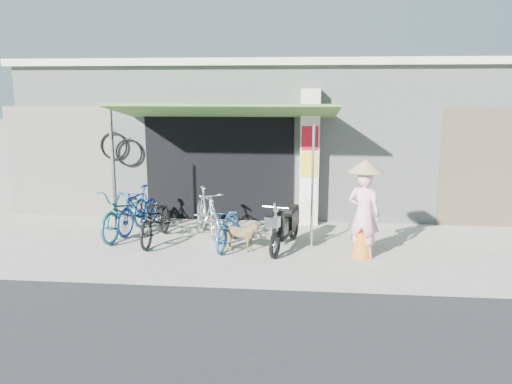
# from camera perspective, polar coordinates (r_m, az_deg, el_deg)

# --- Properties ---
(ground) EXTENTS (80.00, 80.00, 0.00)m
(ground) POSITION_cam_1_polar(r_m,az_deg,el_deg) (9.12, 0.65, -7.47)
(ground) COLOR #A8A398
(ground) RESTS_ON ground
(bicycle_shop) EXTENTS (12.30, 5.30, 3.66)m
(bicycle_shop) POSITION_cam_1_polar(r_m,az_deg,el_deg) (13.74, 2.47, 6.85)
(bicycle_shop) COLOR gray
(bicycle_shop) RESTS_ON ground
(shop_pillar) EXTENTS (0.42, 0.44, 3.00)m
(shop_pillar) POSITION_cam_1_polar(r_m,az_deg,el_deg) (11.13, 6.12, 3.91)
(shop_pillar) COLOR beige
(shop_pillar) RESTS_ON ground
(awning) EXTENTS (4.60, 1.88, 2.72)m
(awning) POSITION_cam_1_polar(r_m,az_deg,el_deg) (10.35, -3.59, 9.02)
(awning) COLOR #3A632C
(awning) RESTS_ON ground
(neighbour_right) EXTENTS (2.60, 0.06, 2.60)m
(neighbour_right) POSITION_cam_1_polar(r_m,az_deg,el_deg) (12.08, 26.20, 2.44)
(neighbour_right) COLOR brown
(neighbour_right) RESTS_ON ground
(neighbour_left) EXTENTS (2.60, 0.06, 2.60)m
(neighbour_left) POSITION_cam_1_polar(r_m,az_deg,el_deg) (12.66, -21.46, 3.20)
(neighbour_left) COLOR #6B665B
(neighbour_left) RESTS_ON ground
(bike_teal) EXTENTS (0.95, 2.02, 1.02)m
(bike_teal) POSITION_cam_1_polar(r_m,az_deg,el_deg) (10.61, -14.57, -2.21)
(bike_teal) COLOR #155562
(bike_teal) RESTS_ON ground
(bike_blue) EXTENTS (0.80, 1.68, 0.97)m
(bike_blue) POSITION_cam_1_polar(r_m,az_deg,el_deg) (10.88, -13.33, -1.94)
(bike_blue) COLOR navy
(bike_blue) RESTS_ON ground
(bike_black) EXTENTS (0.65, 1.76, 0.92)m
(bike_black) POSITION_cam_1_polar(r_m,az_deg,el_deg) (10.09, -11.33, -3.07)
(bike_black) COLOR black
(bike_black) RESTS_ON ground
(bike_silver) EXTENTS (1.17, 1.73, 1.02)m
(bike_silver) POSITION_cam_1_polar(r_m,az_deg,el_deg) (10.27, -5.60, -2.36)
(bike_silver) COLOR silver
(bike_silver) RESTS_ON ground
(bike_navy) EXTENTS (0.70, 1.59, 0.81)m
(bike_navy) POSITION_cam_1_polar(r_m,az_deg,el_deg) (9.63, -3.17, -3.91)
(bike_navy) COLOR #205694
(bike_navy) RESTS_ON ground
(street_dog) EXTENTS (0.75, 0.38, 0.62)m
(street_dog) POSITION_cam_1_polar(r_m,az_deg,el_deg) (9.31, -1.87, -5.05)
(street_dog) COLOR #96854F
(street_dog) RESTS_ON ground
(moped) EXTENTS (0.65, 1.66, 0.95)m
(moped) POSITION_cam_1_polar(r_m,az_deg,el_deg) (9.52, 3.40, -3.92)
(moped) COLOR black
(moped) RESTS_ON ground
(nun) EXTENTS (0.69, 0.64, 1.79)m
(nun) POSITION_cam_1_polar(r_m,az_deg,el_deg) (9.09, 12.23, -2.00)
(nun) COLOR pink
(nun) RESTS_ON ground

